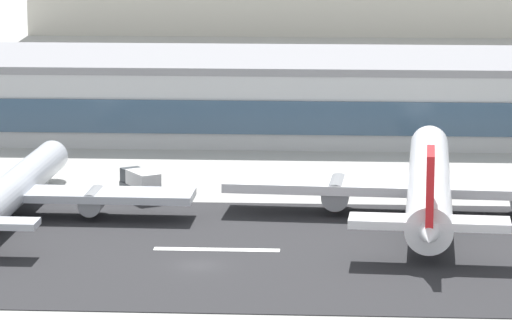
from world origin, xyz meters
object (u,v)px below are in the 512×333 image
(terminal_building, at_px, (258,94))
(airliner_black_tail_gate_0, at_px, (10,192))
(airliner_red_tail_gate_1, at_px, (429,186))
(service_box_truck_1, at_px, (140,183))

(terminal_building, height_order, airliner_black_tail_gate_0, terminal_building)
(terminal_building, relative_size, airliner_red_tail_gate_1, 2.96)
(airliner_red_tail_gate_1, height_order, service_box_truck_1, airliner_red_tail_gate_1)
(airliner_black_tail_gate_0, bearing_deg, airliner_red_tail_gate_1, -84.96)
(terminal_building, relative_size, airliner_black_tail_gate_0, 3.59)
(airliner_black_tail_gate_0, xyz_separation_m, service_box_truck_1, (12.18, 9.79, -0.97))
(terminal_building, xyz_separation_m, service_box_truck_1, (-10.39, -44.35, -3.61))
(terminal_building, distance_m, service_box_truck_1, 45.69)
(terminal_building, relative_size, service_box_truck_1, 23.62)
(terminal_building, bearing_deg, service_box_truck_1, -103.19)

